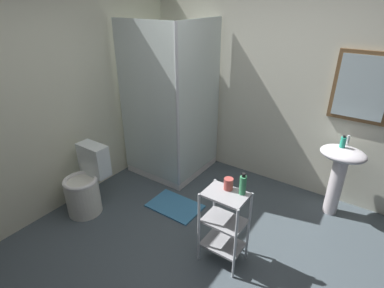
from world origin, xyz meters
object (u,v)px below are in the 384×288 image
(rinse_cup, at_px, (228,184))
(bath_mat, at_px, (175,206))
(shower_stall, at_px, (173,141))
(pedestal_sink, at_px, (340,168))
(toilet, at_px, (86,186))
(body_wash_bottle_green, at_px, (243,185))
(storage_cart, at_px, (224,222))
(hand_soap_bottle, at_px, (343,142))

(rinse_cup, xyz_separation_m, bath_mat, (-0.82, 0.30, -0.78))
(shower_stall, distance_m, pedestal_sink, 2.03)
(toilet, distance_m, body_wash_bottle_green, 1.84)
(bath_mat, bearing_deg, body_wash_bottle_green, -16.92)
(toilet, relative_size, body_wash_bottle_green, 3.87)
(shower_stall, distance_m, toilet, 1.27)
(toilet, xyz_separation_m, rinse_cup, (1.61, 0.29, 0.48))
(toilet, bearing_deg, storage_cart, 7.79)
(pedestal_sink, xyz_separation_m, storage_cart, (-0.67, -1.30, -0.14))
(hand_soap_bottle, bearing_deg, rinse_cup, -117.85)
(hand_soap_bottle, bearing_deg, toilet, -145.91)
(toilet, relative_size, rinse_cup, 7.32)
(shower_stall, distance_m, body_wash_bottle_green, 1.75)
(body_wash_bottle_green, height_order, bath_mat, body_wash_bottle_green)
(shower_stall, relative_size, body_wash_bottle_green, 10.18)
(rinse_cup, relative_size, bath_mat, 0.17)
(storage_cart, distance_m, bath_mat, 1.01)
(pedestal_sink, relative_size, bath_mat, 1.35)
(hand_soap_bottle, xyz_separation_m, bath_mat, (-1.48, -0.94, -0.86))
(storage_cart, xyz_separation_m, rinse_cup, (-0.02, 0.07, 0.36))
(storage_cart, height_order, rinse_cup, rinse_cup)
(shower_stall, height_order, toilet, shower_stall)
(body_wash_bottle_green, relative_size, bath_mat, 0.33)
(toilet, bearing_deg, hand_soap_bottle, 34.09)
(rinse_cup, bearing_deg, hand_soap_bottle, 62.15)
(storage_cart, distance_m, body_wash_bottle_green, 0.41)
(pedestal_sink, distance_m, hand_soap_bottle, 0.29)
(shower_stall, xyz_separation_m, storage_cart, (1.33, -1.00, -0.03))
(bath_mat, bearing_deg, hand_soap_bottle, 32.61)
(storage_cart, bearing_deg, bath_mat, 156.34)
(hand_soap_bottle, height_order, bath_mat, hand_soap_bottle)
(body_wash_bottle_green, bearing_deg, pedestal_sink, 65.48)
(hand_soap_bottle, xyz_separation_m, rinse_cup, (-0.66, -1.24, -0.08))
(toilet, bearing_deg, bath_mat, 36.71)
(pedestal_sink, distance_m, toilet, 2.77)
(pedestal_sink, xyz_separation_m, hand_soap_bottle, (-0.03, 0.01, 0.29))
(toilet, xyz_separation_m, storage_cart, (1.63, 0.22, 0.12))
(pedestal_sink, height_order, rinse_cup, rinse_cup)
(rinse_cup, bearing_deg, bath_mat, 160.14)
(shower_stall, xyz_separation_m, bath_mat, (0.50, -0.63, -0.45))
(body_wash_bottle_green, bearing_deg, shower_stall, 147.48)
(toilet, xyz_separation_m, bath_mat, (0.79, 0.59, -0.31))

